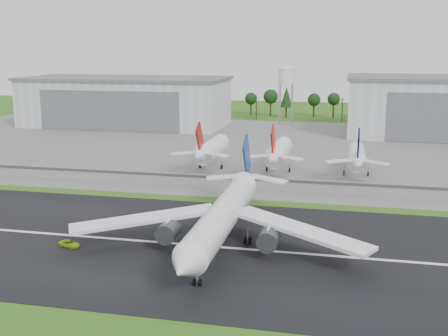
% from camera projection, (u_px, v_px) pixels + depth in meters
% --- Properties ---
extents(ground, '(600.00, 600.00, 0.00)m').
position_uv_depth(ground, '(195.00, 266.00, 98.85)').
color(ground, '#346016').
rests_on(ground, ground).
extents(runway, '(320.00, 60.00, 0.10)m').
position_uv_depth(runway, '(209.00, 246.00, 108.38)').
color(runway, black).
rests_on(runway, ground).
extents(runway_centerline, '(220.00, 1.00, 0.02)m').
position_uv_depth(runway_centerline, '(209.00, 246.00, 108.36)').
color(runway_centerline, white).
rests_on(runway_centerline, runway).
extents(apron, '(320.00, 150.00, 0.10)m').
position_uv_depth(apron, '(279.00, 147.00, 213.25)').
color(apron, slate).
rests_on(apron, ground).
extents(blast_fence, '(240.00, 0.61, 3.50)m').
position_uv_depth(blast_fence, '(249.00, 183.00, 150.89)').
color(blast_fence, gray).
rests_on(blast_fence, ground).
extents(hangar_west, '(97.00, 44.00, 23.20)m').
position_uv_depth(hangar_west, '(126.00, 101.00, 270.59)').
color(hangar_west, silver).
rests_on(hangar_west, ground).
extents(water_tower, '(8.40, 8.40, 29.40)m').
position_uv_depth(water_tower, '(286.00, 74.00, 271.04)').
color(water_tower, '#99999E').
rests_on(water_tower, ground).
extents(utility_poles, '(230.00, 3.00, 12.00)m').
position_uv_depth(utility_poles, '(298.00, 121.00, 289.54)').
color(utility_poles, black).
rests_on(utility_poles, ground).
extents(treeline, '(320.00, 16.00, 22.00)m').
position_uv_depth(treeline, '(301.00, 117.00, 303.84)').
color(treeline, black).
rests_on(treeline, ground).
extents(main_airliner, '(57.29, 59.01, 18.17)m').
position_uv_depth(main_airliner, '(221.00, 224.00, 106.38)').
color(main_airliner, white).
rests_on(main_airliner, runway).
extents(ground_vehicle, '(4.80, 3.15, 1.23)m').
position_uv_depth(ground_vehicle, '(70.00, 244.00, 108.03)').
color(ground_vehicle, '#A8D719').
rests_on(ground_vehicle, runway).
extents(parked_jet_red_a, '(7.36, 31.29, 16.78)m').
position_uv_depth(parked_jet_red_a, '(210.00, 150.00, 174.00)').
color(parked_jet_red_a, white).
rests_on(parked_jet_red_a, ground).
extents(parked_jet_red_b, '(7.36, 31.29, 16.72)m').
position_uv_depth(parked_jet_red_b, '(278.00, 153.00, 169.49)').
color(parked_jet_red_b, white).
rests_on(parked_jet_red_b, ground).
extents(parked_jet_navy, '(7.36, 31.29, 16.41)m').
position_uv_depth(parked_jet_navy, '(357.00, 157.00, 164.55)').
color(parked_jet_navy, white).
rests_on(parked_jet_navy, ground).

